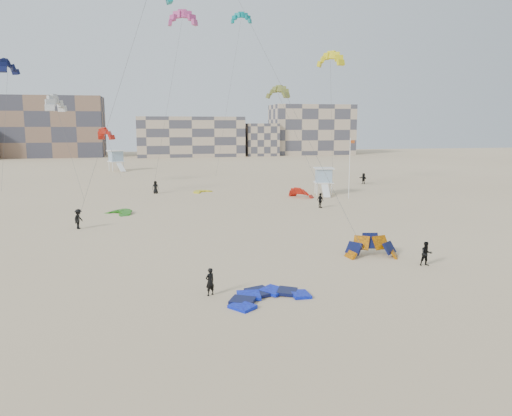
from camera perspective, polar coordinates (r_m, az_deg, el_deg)
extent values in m
plane|color=beige|center=(28.74, -7.40, -10.11)|extent=(320.00, 320.00, 0.00)
imported|color=black|center=(28.71, -5.29, -8.39)|extent=(0.70, 0.63, 1.61)
imported|color=black|center=(36.34, 18.88, -4.97)|extent=(0.89, 0.73, 1.69)
imported|color=black|center=(49.31, -19.63, -1.18)|extent=(1.10, 1.38, 1.87)
imported|color=black|center=(58.69, 7.37, 0.86)|extent=(0.77, 1.11, 1.74)
imported|color=black|center=(71.86, -11.42, 2.35)|extent=(0.89, 0.59, 1.80)
imported|color=black|center=(83.89, 12.18, 3.32)|extent=(0.98, 1.73, 1.78)
cylinder|color=#3F3F3F|center=(48.23, -15.91, 11.34)|extent=(7.05, 3.87, 20.92)
cylinder|color=#3F3F3F|center=(47.29, 2.80, 14.01)|extent=(4.80, 28.29, 24.69)
cylinder|color=#3F3F3F|center=(63.55, -20.54, 6.11)|extent=(3.70, 7.06, 11.03)
cylinder|color=#3F3F3F|center=(72.90, -10.04, 11.59)|extent=(4.58, 0.82, 22.91)
cylinder|color=#3F3F3F|center=(64.17, 5.01, 7.43)|extent=(4.18, 6.67, 12.69)
cylinder|color=#3F3F3F|center=(79.93, 8.64, 9.65)|extent=(3.06, 5.85, 17.95)
cylinder|color=#3F3F3F|center=(76.22, -26.78, 8.19)|extent=(0.37, 6.61, 16.42)
cylinder|color=#3F3F3F|center=(87.99, -3.14, 12.60)|extent=(5.46, 5.22, 26.78)
cylinder|color=#3F3F3F|center=(85.35, -15.96, 5.70)|extent=(2.07, 1.50, 7.01)
cube|color=white|center=(70.03, 7.72, 2.93)|extent=(3.02, 3.02, 0.13)
cube|color=#8DAAC1|center=(69.92, 7.74, 3.73)|extent=(2.48, 2.48, 1.83)
cube|color=white|center=(69.83, 7.76, 4.53)|extent=(3.13, 3.13, 0.15)
cube|color=white|center=(67.83, 8.40, 1.95)|extent=(1.42, 2.72, 1.51)
cube|color=white|center=(109.71, -15.70, 5.15)|extent=(3.85, 3.85, 0.15)
cube|color=#8DAAC1|center=(109.64, -15.72, 5.74)|extent=(3.16, 3.16, 2.10)
cube|color=white|center=(109.58, -15.75, 6.33)|extent=(3.99, 3.99, 0.17)
cube|color=white|center=(106.96, -15.77, 4.50)|extent=(2.12, 3.16, 1.74)
cylinder|color=white|center=(66.58, 10.64, 4.47)|extent=(0.10, 0.10, 7.93)
cube|color=#B14417|center=(66.49, 10.97, 7.45)|extent=(0.59, 0.02, 0.40)
cube|color=brown|center=(163.44, -21.97, 8.60)|extent=(28.00, 14.00, 18.00)
cube|color=tan|center=(157.51, -7.55, 8.10)|extent=(32.00, 16.00, 12.00)
cube|color=tan|center=(167.29, 6.34, 8.89)|extent=(26.00, 14.00, 16.00)
cube|color=tan|center=(158.75, 0.53, 7.83)|extent=(10.00, 10.00, 10.00)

